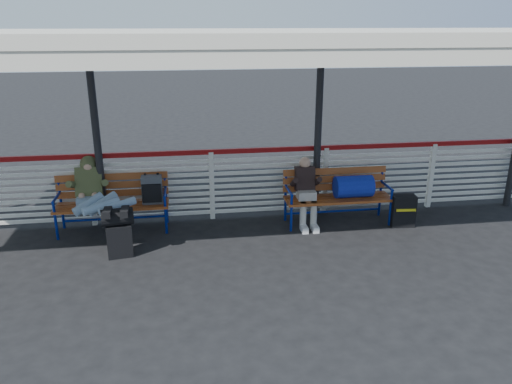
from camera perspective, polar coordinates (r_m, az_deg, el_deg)
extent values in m
plane|color=black|center=(7.08, -3.97, -8.70)|extent=(60.00, 60.00, 0.00)
cube|color=silver|center=(8.59, -5.07, 0.72)|extent=(12.00, 0.04, 1.04)
cube|color=maroon|center=(8.43, -5.19, 4.60)|extent=(12.00, 0.06, 0.08)
cube|color=silver|center=(7.17, -5.15, 17.30)|extent=(12.60, 3.60, 0.16)
cube|color=silver|center=(5.43, -3.95, 15.44)|extent=(12.60, 0.06, 0.30)
cylinder|color=black|center=(8.31, -17.72, 5.70)|extent=(0.12, 0.12, 3.00)
cylinder|color=black|center=(8.50, 7.10, 6.73)|extent=(0.12, 0.12, 3.00)
cube|color=black|center=(7.57, -15.33, -5.37)|extent=(0.39, 0.27, 0.49)
cylinder|color=black|center=(7.43, -15.57, -2.75)|extent=(0.48, 0.32, 0.25)
cube|color=#96521D|center=(8.39, -16.11, -1.53)|extent=(1.80, 0.50, 0.04)
cube|color=#96521D|center=(8.55, -16.06, 0.77)|extent=(1.80, 0.10, 0.40)
cylinder|color=navy|center=(8.45, -21.86, -3.67)|extent=(0.04, 0.04, 0.45)
cylinder|color=navy|center=(8.20, -10.25, -3.22)|extent=(0.04, 0.04, 0.45)
cylinder|color=navy|center=(8.80, -21.38, -1.15)|extent=(0.04, 0.04, 0.90)
cylinder|color=navy|center=(8.56, -10.26, -0.65)|extent=(0.04, 0.04, 0.90)
cube|color=#515459|center=(8.24, -11.79, 0.28)|extent=(0.32, 0.20, 0.45)
cube|color=#96521D|center=(8.49, 9.40, -0.76)|extent=(1.80, 0.50, 0.04)
cube|color=#96521D|center=(8.64, 8.98, 1.50)|extent=(1.80, 0.10, 0.40)
cylinder|color=navy|center=(8.18, 4.04, -3.02)|extent=(0.04, 0.04, 0.45)
cylinder|color=navy|center=(8.69, 15.07, -2.31)|extent=(0.04, 0.04, 0.45)
cylinder|color=navy|center=(8.53, 3.41, -0.45)|extent=(0.04, 0.04, 0.90)
cylinder|color=navy|center=(9.02, 14.05, 0.09)|extent=(0.04, 0.04, 0.90)
cylinder|color=navy|center=(8.51, 11.08, 0.62)|extent=(0.63, 0.37, 0.37)
cube|color=#8195AE|center=(8.42, -18.52, -1.05)|extent=(0.36, 0.26, 0.18)
cube|color=#444927|center=(8.52, -18.49, 1.04)|extent=(0.42, 0.38, 0.53)
sphere|color=#444927|center=(8.54, -18.57, 3.03)|extent=(0.28, 0.28, 0.28)
sphere|color=tan|center=(8.51, -18.61, 2.90)|extent=(0.21, 0.21, 0.21)
cube|color=black|center=(7.36, -16.62, -2.27)|extent=(0.11, 0.27, 0.10)
cube|color=black|center=(7.33, -14.76, -2.19)|extent=(0.11, 0.27, 0.10)
cube|color=#B4ADA3|center=(8.35, 5.76, -0.37)|extent=(0.30, 0.24, 0.16)
cube|color=black|center=(8.40, 5.59, 1.55)|extent=(0.32, 0.23, 0.42)
sphere|color=tan|center=(8.34, 5.62, 3.36)|extent=(0.19, 0.19, 0.19)
cylinder|color=#B4ADA3|center=(8.26, 5.39, -2.71)|extent=(0.11, 0.11, 0.46)
cylinder|color=#B4ADA3|center=(8.31, 6.60, -2.63)|extent=(0.11, 0.11, 0.46)
cube|color=silver|center=(8.25, 5.51, -4.19)|extent=(0.10, 0.24, 0.10)
cube|color=silver|center=(8.29, 6.72, -4.11)|extent=(0.10, 0.24, 0.10)
cube|color=black|center=(8.71, 16.43, -2.06)|extent=(0.41, 0.25, 0.54)
cube|color=gold|center=(8.59, 16.79, -2.01)|extent=(0.33, 0.05, 0.04)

